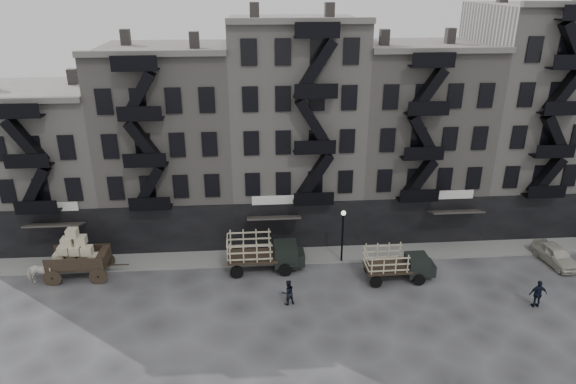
{
  "coord_description": "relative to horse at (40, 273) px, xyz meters",
  "views": [
    {
      "loc": [
        -3.58,
        -30.67,
        19.78
      ],
      "look_at": [
        -0.93,
        4.0,
        5.29
      ],
      "focal_mm": 32.0,
      "sensor_mm": 36.0,
      "label": 1
    }
  ],
  "objects": [
    {
      "name": "car_east",
      "position": [
        37.46,
        -0.08,
        -0.14
      ],
      "size": [
        2.17,
        4.33,
        1.41
      ],
      "primitive_type": "imported",
      "rotation": [
        0.0,
        0.0,
        0.12
      ],
      "color": "#B0AC9E",
      "rests_on": "ground"
    },
    {
      "name": "building_midwest",
      "position": [
        8.5,
        8.45,
        6.66
      ],
      "size": [
        10.0,
        11.35,
        16.2
      ],
      "color": "gray",
      "rests_on": "ground"
    },
    {
      "name": "policeman",
      "position": [
        33.18,
        -5.34,
        0.13
      ],
      "size": [
        1.16,
        0.53,
        1.94
      ],
      "primitive_type": "imported",
      "rotation": [
        0.0,
        0.0,
        3.09
      ],
      "color": "black",
      "rests_on": "ground"
    },
    {
      "name": "building_center",
      "position": [
        18.5,
        8.45,
        7.66
      ],
      "size": [
        10.0,
        11.35,
        18.2
      ],
      "color": "gray",
      "rests_on": "ground"
    },
    {
      "name": "lamp_post",
      "position": [
        21.5,
        1.23,
        1.94
      ],
      "size": [
        0.36,
        0.36,
        4.28
      ],
      "color": "black",
      "rests_on": "ground"
    },
    {
      "name": "building_east",
      "position": [
        38.5,
        8.45,
        8.16
      ],
      "size": [
        10.0,
        11.35,
        19.2
      ],
      "color": "gray",
      "rests_on": "ground"
    },
    {
      "name": "pedestrian_mid",
      "position": [
        17.08,
        -3.79,
        0.03
      ],
      "size": [
        1.02,
        0.9,
        1.76
      ],
      "primitive_type": "imported",
      "rotation": [
        0.0,
        0.0,
        3.46
      ],
      "color": "black",
      "rests_on": "ground"
    },
    {
      "name": "stake_truck_west",
      "position": [
        15.61,
        0.7,
        0.74
      ],
      "size": [
        5.58,
        2.36,
        2.78
      ],
      "rotation": [
        0.0,
        0.0,
        0.01
      ],
      "color": "black",
      "rests_on": "ground"
    },
    {
      "name": "building_west",
      "position": [
        -1.5,
        8.46,
        5.16
      ],
      "size": [
        10.0,
        11.35,
        13.2
      ],
      "color": "gray",
      "rests_on": "ground"
    },
    {
      "name": "stake_truck_east",
      "position": [
        24.99,
        -1.37,
        0.56
      ],
      "size": [
        4.94,
        2.12,
        2.46
      ],
      "rotation": [
        0.0,
        0.0,
        0.02
      ],
      "color": "black",
      "rests_on": "ground"
    },
    {
      "name": "ground",
      "position": [
        18.5,
        -1.37,
        -0.84
      ],
      "size": [
        140.0,
        140.0,
        0.0
      ],
      "primitive_type": "plane",
      "color": "#38383A",
      "rests_on": "ground"
    },
    {
      "name": "building_mideast",
      "position": [
        28.5,
        8.45,
        6.66
      ],
      "size": [
        10.0,
        11.35,
        16.2
      ],
      "color": "gray",
      "rests_on": "ground"
    },
    {
      "name": "sidewalk",
      "position": [
        18.5,
        2.38,
        -0.77
      ],
      "size": [
        55.0,
        2.5,
        0.15
      ],
      "primitive_type": "cube",
      "color": "slate",
      "rests_on": "ground"
    },
    {
      "name": "wagon",
      "position": [
        2.4,
        0.71,
        1.26
      ],
      "size": [
        4.38,
        2.38,
        3.69
      ],
      "rotation": [
        0.0,
        0.0,
        -0.01
      ],
      "color": "black",
      "rests_on": "ground"
    },
    {
      "name": "horse",
      "position": [
        0.0,
        0.0,
        0.0
      ],
      "size": [
        2.03,
        0.99,
        1.69
      ],
      "primitive_type": "imported",
      "rotation": [
        0.0,
        0.0,
        1.53
      ],
      "color": "silver",
      "rests_on": "ground"
    }
  ]
}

